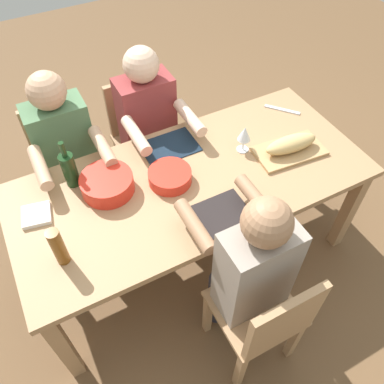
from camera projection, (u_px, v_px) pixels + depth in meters
ground_plane at (192, 252)px, 2.71m from camera, size 8.00×8.00×0.00m
dining_table at (192, 189)px, 2.21m from camera, size 1.96×0.88×0.74m
chair_far_center at (265, 318)px, 1.91m from camera, size 0.40×0.40×0.85m
diner_far_center at (250, 266)px, 1.85m from camera, size 0.41×0.53×1.20m
chair_near_right at (67, 157)px, 2.62m from camera, size 0.40×0.40×0.85m
diner_near_right at (67, 151)px, 2.35m from camera, size 0.41×0.53×1.20m
chair_near_center at (142, 132)px, 2.78m from camera, size 0.40×0.40×0.85m
diner_near_center at (150, 124)px, 2.52m from camera, size 0.41×0.53×1.20m
serving_bowl_pasta at (170, 176)px, 2.11m from camera, size 0.23×0.23×0.07m
serving_bowl_greens at (107, 183)px, 2.06m from camera, size 0.28×0.28×0.10m
cutting_board at (289, 151)px, 2.28m from camera, size 0.42×0.25×0.02m
bread_loaf at (291, 144)px, 2.23m from camera, size 0.33×0.14×0.09m
wine_bottle at (69, 169)px, 2.05m from camera, size 0.08×0.08×0.29m
beer_bottle at (58, 247)px, 1.74m from camera, size 0.06×0.06×0.22m
wine_glass at (244, 135)px, 2.21m from camera, size 0.08×0.08×0.17m
placemat_far_center at (218, 215)px, 1.98m from camera, size 0.32×0.23×0.01m
placemat_near_center at (170, 147)px, 2.31m from camera, size 0.32×0.23×0.01m
carving_knife at (282, 110)px, 2.53m from camera, size 0.17×0.19×0.01m
napkin_stack at (36, 215)px, 1.97m from camera, size 0.16×0.16×0.02m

